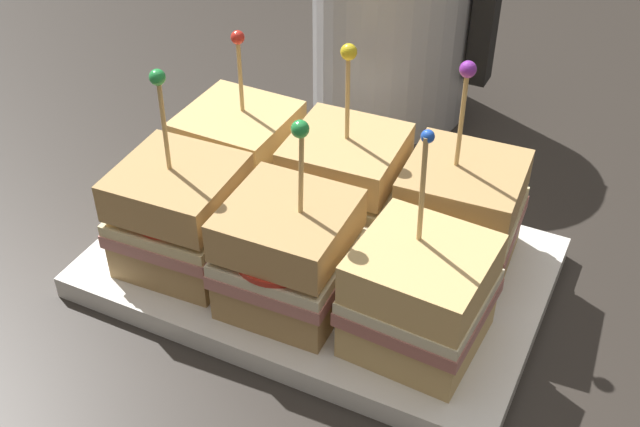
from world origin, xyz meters
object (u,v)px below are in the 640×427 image
object	(u,v)px
serving_platter	(320,267)
sandwich_front_center	(292,256)
sandwich_front_left	(181,216)
sandwich_back_right	(460,213)
sandwich_front_right	(420,296)
sandwich_back_center	(341,183)
sandwich_back_left	(240,154)
kettle_steel	(394,9)

from	to	relation	value
serving_platter	sandwich_front_center	distance (m)	0.07
serving_platter	sandwich_front_left	distance (m)	0.11
sandwich_front_left	sandwich_back_right	bearing A→B (deg)	26.95
sandwich_front_right	sandwich_back_center	distance (m)	0.13
sandwich_front_left	sandwich_back_center	bearing A→B (deg)	45.37
sandwich_back_left	sandwich_back_right	distance (m)	0.18
serving_platter	sandwich_back_right	size ratio (longest dim) A/B	2.05
sandwich_back_left	sandwich_back_center	size ratio (longest dim) A/B	0.92
sandwich_back_left	sandwich_back_right	xyz separation A→B (m)	(0.18, 0.00, 0.00)
serving_platter	sandwich_back_center	size ratio (longest dim) A/B	2.11
serving_platter	kettle_steel	size ratio (longest dim) A/B	1.42
sandwich_front_center	sandwich_back_right	world-z (taller)	sandwich_back_right
serving_platter	sandwich_front_right	distance (m)	0.11
sandwich_front_left	kettle_steel	size ratio (longest dim) A/B	0.68
sandwich_front_left	serving_platter	bearing A→B (deg)	26.51
sandwich_front_center	sandwich_back_center	xyz separation A→B (m)	(-0.01, 0.09, 0.00)
sandwich_back_right	kettle_steel	bearing A→B (deg)	123.05
sandwich_back_left	sandwich_back_right	bearing A→B (deg)	0.24
sandwich_front_left	sandwich_front_center	distance (m)	0.09
serving_platter	sandwich_back_left	bearing A→B (deg)	154.09
sandwich_back_center	kettle_steel	distance (m)	0.23
sandwich_front_right	kettle_steel	xyz separation A→B (m)	(-0.14, 0.31, 0.05)
serving_platter	sandwich_front_center	xyz separation A→B (m)	(0.00, -0.05, 0.05)
sandwich_front_left	sandwich_front_center	size ratio (longest dim) A/B	1.06
sandwich_back_center	sandwich_back_right	world-z (taller)	sandwich_back_right
serving_platter	sandwich_back_center	distance (m)	0.07
sandwich_back_center	kettle_steel	world-z (taller)	kettle_steel
serving_platter	kettle_steel	distance (m)	0.28
sandwich_front_left	sandwich_back_left	xyz separation A→B (m)	(-0.00, 0.09, -0.00)
sandwich_front_right	sandwich_back_center	size ratio (longest dim) A/B	1.01
serving_platter	sandwich_back_center	world-z (taller)	sandwich_back_center
serving_platter	sandwich_back_right	distance (m)	0.11
sandwich_back_right	kettle_steel	world-z (taller)	kettle_steel
serving_platter	sandwich_front_left	bearing A→B (deg)	-153.49
sandwich_back_right	kettle_steel	size ratio (longest dim) A/B	0.69
sandwich_back_center	sandwich_back_right	bearing A→B (deg)	2.09
sandwich_back_left	kettle_steel	world-z (taller)	kettle_steel
sandwich_front_right	sandwich_back_center	bearing A→B (deg)	137.37
kettle_steel	sandwich_front_left	bearing A→B (deg)	-97.25
sandwich_front_center	sandwich_back_left	xyz separation A→B (m)	(-0.10, 0.09, -0.00)
kettle_steel	sandwich_back_left	bearing A→B (deg)	-101.38
sandwich_front_right	sandwich_back_right	distance (m)	0.09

